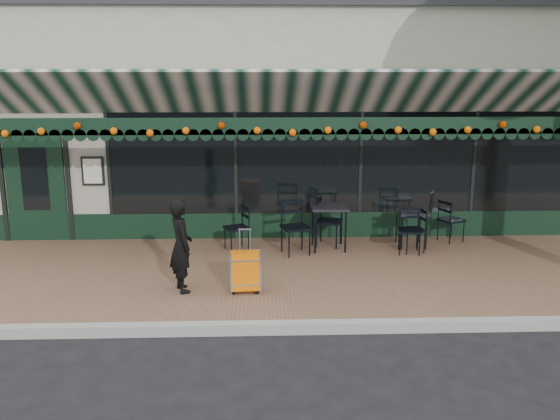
{
  "coord_description": "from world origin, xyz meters",
  "views": [
    {
      "loc": [
        -0.56,
        -7.24,
        3.33
      ],
      "look_at": [
        -0.24,
        1.6,
        1.26
      ],
      "focal_mm": 38.0,
      "sensor_mm": 36.0,
      "label": 1
    }
  ],
  "objects_px": {
    "woman": "(181,246)",
    "cafe_table_a": "(412,215)",
    "suitcase": "(245,271)",
    "chair_a_right": "(451,220)",
    "chair_b_right": "(329,222)",
    "chair_a_front": "(410,231)",
    "cafe_table_b": "(329,210)",
    "chair_a_left": "(413,230)",
    "chair_b_front": "(296,228)",
    "chair_b_left": "(237,228)"
  },
  "relations": [
    {
      "from": "cafe_table_b",
      "to": "chair_b_left",
      "type": "distance_m",
      "value": 1.72
    },
    {
      "from": "cafe_table_b",
      "to": "chair_a_left",
      "type": "height_order",
      "value": "cafe_table_b"
    },
    {
      "from": "chair_a_right",
      "to": "woman",
      "type": "bearing_deg",
      "value": 93.01
    },
    {
      "from": "suitcase",
      "to": "cafe_table_a",
      "type": "distance_m",
      "value": 3.81
    },
    {
      "from": "cafe_table_a",
      "to": "chair_a_front",
      "type": "bearing_deg",
      "value": -108.2
    },
    {
      "from": "cafe_table_a",
      "to": "chair_a_right",
      "type": "bearing_deg",
      "value": 19.42
    },
    {
      "from": "chair_b_right",
      "to": "chair_a_front",
      "type": "bearing_deg",
      "value": -91.21
    },
    {
      "from": "cafe_table_a",
      "to": "chair_a_front",
      "type": "relative_size",
      "value": 0.8
    },
    {
      "from": "suitcase",
      "to": "chair_a_right",
      "type": "relative_size",
      "value": 1.18
    },
    {
      "from": "woman",
      "to": "cafe_table_a",
      "type": "bearing_deg",
      "value": -83.78
    },
    {
      "from": "cafe_table_a",
      "to": "chair_a_left",
      "type": "height_order",
      "value": "chair_a_left"
    },
    {
      "from": "woman",
      "to": "chair_a_front",
      "type": "relative_size",
      "value": 1.68
    },
    {
      "from": "cafe_table_b",
      "to": "chair_b_front",
      "type": "bearing_deg",
      "value": -154.1
    },
    {
      "from": "chair_a_front",
      "to": "chair_b_left",
      "type": "bearing_deg",
      "value": -176.0
    },
    {
      "from": "cafe_table_b",
      "to": "chair_b_front",
      "type": "relative_size",
      "value": 0.85
    },
    {
      "from": "woman",
      "to": "chair_a_right",
      "type": "xyz_separation_m",
      "value": [
        4.82,
        2.47,
        -0.28
      ]
    },
    {
      "from": "chair_a_front",
      "to": "chair_b_right",
      "type": "height_order",
      "value": "chair_b_right"
    },
    {
      "from": "suitcase",
      "to": "chair_b_right",
      "type": "height_order",
      "value": "suitcase"
    },
    {
      "from": "suitcase",
      "to": "cafe_table_a",
      "type": "bearing_deg",
      "value": 32.82
    },
    {
      "from": "cafe_table_b",
      "to": "chair_b_left",
      "type": "height_order",
      "value": "chair_b_left"
    },
    {
      "from": "chair_b_right",
      "to": "chair_a_left",
      "type": "bearing_deg",
      "value": -87.16
    },
    {
      "from": "cafe_table_b",
      "to": "chair_a_right",
      "type": "bearing_deg",
      "value": 9.41
    },
    {
      "from": "woman",
      "to": "chair_b_right",
      "type": "bearing_deg",
      "value": -69.8
    },
    {
      "from": "cafe_table_b",
      "to": "chair_a_front",
      "type": "bearing_deg",
      "value": -13.6
    },
    {
      "from": "cafe_table_b",
      "to": "chair_a_left",
      "type": "relative_size",
      "value": 1.01
    },
    {
      "from": "chair_a_left",
      "to": "chair_b_front",
      "type": "bearing_deg",
      "value": -97.26
    },
    {
      "from": "chair_b_right",
      "to": "cafe_table_a",
      "type": "bearing_deg",
      "value": -73.64
    },
    {
      "from": "chair_a_left",
      "to": "chair_b_front",
      "type": "relative_size",
      "value": 0.84
    },
    {
      "from": "chair_a_left",
      "to": "chair_a_front",
      "type": "bearing_deg",
      "value": -49.92
    },
    {
      "from": "cafe_table_b",
      "to": "chair_a_left",
      "type": "bearing_deg",
      "value": -9.71
    },
    {
      "from": "woman",
      "to": "cafe_table_b",
      "type": "distance_m",
      "value": 3.19
    },
    {
      "from": "woman",
      "to": "chair_b_right",
      "type": "distance_m",
      "value": 3.33
    },
    {
      "from": "suitcase",
      "to": "chair_b_front",
      "type": "distance_m",
      "value": 2.07
    },
    {
      "from": "chair_b_right",
      "to": "suitcase",
      "type": "bearing_deg",
      "value": 166.67
    },
    {
      "from": "chair_b_left",
      "to": "chair_b_front",
      "type": "height_order",
      "value": "chair_b_front"
    },
    {
      "from": "suitcase",
      "to": "chair_a_left",
      "type": "distance_m",
      "value": 3.54
    },
    {
      "from": "chair_a_left",
      "to": "chair_b_right",
      "type": "bearing_deg",
      "value": -114.92
    },
    {
      "from": "chair_a_left",
      "to": "chair_b_front",
      "type": "distance_m",
      "value": 2.11
    },
    {
      "from": "chair_b_right",
      "to": "chair_b_front",
      "type": "height_order",
      "value": "chair_b_front"
    },
    {
      "from": "woman",
      "to": "suitcase",
      "type": "xyz_separation_m",
      "value": [
        0.94,
        -0.11,
        -0.37
      ]
    },
    {
      "from": "cafe_table_a",
      "to": "chair_b_right",
      "type": "xyz_separation_m",
      "value": [
        -1.53,
        0.08,
        -0.14
      ]
    },
    {
      "from": "woman",
      "to": "chair_a_left",
      "type": "height_order",
      "value": "woman"
    },
    {
      "from": "chair_b_left",
      "to": "chair_b_front",
      "type": "bearing_deg",
      "value": 53.46
    },
    {
      "from": "cafe_table_b",
      "to": "chair_a_left",
      "type": "distance_m",
      "value": 1.54
    },
    {
      "from": "cafe_table_a",
      "to": "chair_a_left",
      "type": "distance_m",
      "value": 0.41
    },
    {
      "from": "cafe_table_a",
      "to": "chair_a_right",
      "type": "distance_m",
      "value": 0.92
    },
    {
      "from": "chair_b_left",
      "to": "cafe_table_a",
      "type": "bearing_deg",
      "value": 69.74
    },
    {
      "from": "chair_a_left",
      "to": "chair_a_right",
      "type": "distance_m",
      "value": 1.12
    },
    {
      "from": "chair_a_front",
      "to": "chair_b_front",
      "type": "bearing_deg",
      "value": -171.59
    },
    {
      "from": "suitcase",
      "to": "chair_b_left",
      "type": "distance_m",
      "value": 2.15
    }
  ]
}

